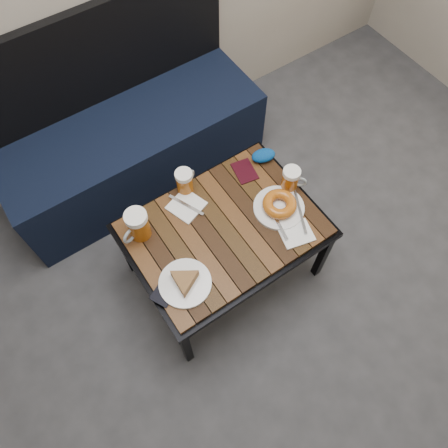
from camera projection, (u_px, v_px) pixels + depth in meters
ground at (346, 437)px, 1.92m from camera, size 4.00×4.00×0.00m
room_shell at (416, 25)px, 0.59m from camera, size 4.00×4.00×4.00m
bench at (131, 143)px, 2.37m from camera, size 1.40×0.50×0.95m
cafe_table at (224, 232)px, 1.93m from camera, size 0.84×0.62×0.47m
beer_mug_left at (138, 225)px, 1.81m from camera, size 0.15×0.12×0.15m
beer_mug_centre at (185, 181)px, 1.93m from camera, size 0.12×0.10×0.13m
beer_mug_right at (291, 179)px, 1.93m from camera, size 0.11×0.11×0.13m
plate_pie at (185, 282)px, 1.74m from camera, size 0.21×0.21×0.06m
plate_bagel at (279, 206)px, 1.91m from camera, size 0.24×0.29×0.06m
napkin_left at (186, 206)px, 1.94m from camera, size 0.17×0.17×0.01m
napkin_right at (296, 234)px, 1.87m from camera, size 0.16×0.14×0.01m
passport_navy at (165, 291)px, 1.75m from camera, size 0.14×0.13×0.01m
passport_burgundy at (245, 171)px, 2.03m from camera, size 0.11×0.14×0.01m
knit_pouch at (263, 156)px, 2.05m from camera, size 0.13×0.10×0.05m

